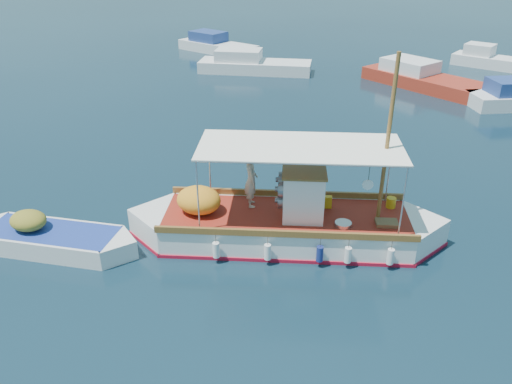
% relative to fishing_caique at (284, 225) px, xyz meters
% --- Properties ---
extents(ground, '(160.00, 160.00, 0.00)m').
position_rel_fishing_caique_xyz_m(ground, '(0.47, 0.31, -0.55)').
color(ground, black).
rests_on(ground, ground).
extents(fishing_caique, '(9.81, 4.98, 6.29)m').
position_rel_fishing_caique_xyz_m(fishing_caique, '(0.00, 0.00, 0.00)').
color(fishing_caique, white).
rests_on(fishing_caique, ground).
extents(dinghy, '(5.69, 2.29, 1.41)m').
position_rel_fishing_caique_xyz_m(dinghy, '(-6.65, -3.20, -0.26)').
color(dinghy, white).
rests_on(dinghy, ground).
extents(bg_boat_nw, '(8.33, 4.15, 1.80)m').
position_rel_fishing_caique_xyz_m(bg_boat_nw, '(-9.43, 20.36, -0.06)').
color(bg_boat_nw, silver).
rests_on(bg_boat_nw, ground).
extents(bg_boat_n, '(8.42, 6.47, 1.80)m').
position_rel_fishing_caique_xyz_m(bg_boat_n, '(2.28, 20.91, -0.06)').
color(bg_boat_n, maroon).
rests_on(bg_boat_n, ground).
extents(bg_boat_far_w, '(7.60, 4.31, 1.80)m').
position_rel_fishing_caique_xyz_m(bg_boat_far_w, '(-14.93, 25.79, -0.06)').
color(bg_boat_far_w, silver).
rests_on(bg_boat_far_w, ground).
extents(bg_boat_far_n, '(5.29, 3.31, 1.80)m').
position_rel_fishing_caique_xyz_m(bg_boat_far_n, '(6.31, 28.53, -0.06)').
color(bg_boat_far_n, silver).
rests_on(bg_boat_far_n, ground).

